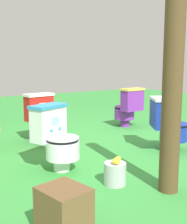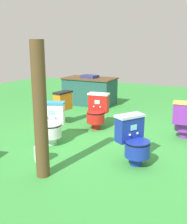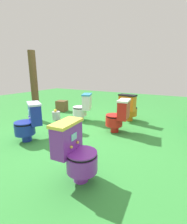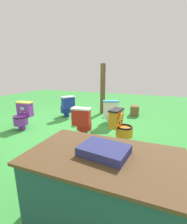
{
  "view_description": "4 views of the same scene",
  "coord_description": "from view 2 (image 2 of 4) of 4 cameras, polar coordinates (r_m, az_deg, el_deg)",
  "views": [
    {
      "loc": [
        -2.31,
        -3.4,
        1.19
      ],
      "look_at": [
        -0.09,
        -0.01,
        0.51
      ],
      "focal_mm": 48.07,
      "sensor_mm": 36.0,
      "label": 1
    },
    {
      "loc": [
        1.84,
        -4.26,
        1.76
      ],
      "look_at": [
        -0.53,
        0.47,
        0.39
      ],
      "focal_mm": 43.42,
      "sensor_mm": 36.0,
      "label": 2
    },
    {
      "loc": [
        2.6,
        1.85,
        1.29
      ],
      "look_at": [
        -0.13,
        0.29,
        0.5
      ],
      "focal_mm": 25.84,
      "sensor_mm": 36.0,
      "label": 3
    },
    {
      "loc": [
        -2.12,
        3.85,
        1.53
      ],
      "look_at": [
        -0.51,
        -0.11,
        0.41
      ],
      "focal_mm": 25.16,
      "sensor_mm": 36.0,
      "label": 4
    }
  ],
  "objects": [
    {
      "name": "lemon_bucket",
      "position": [
        4.26,
        -10.97,
        -8.46
      ],
      "size": [
        0.22,
        0.22,
        0.28
      ],
      "color": "#B7B7BF",
      "rests_on": "ground"
    },
    {
      "name": "vendor_table",
      "position": [
        7.84,
        -0.79,
        4.48
      ],
      "size": [
        1.47,
        0.88,
        0.85
      ],
      "rotation": [
        0.0,
        0.0,
        0.01
      ],
      "color": "#23514C",
      "rests_on": "ground"
    },
    {
      "name": "toilet_orange",
      "position": [
        6.02,
        -7.16,
        1.09
      ],
      "size": [
        0.54,
        0.46,
        0.73
      ],
      "rotation": [
        0.0,
        0.0,
        1.44
      ],
      "color": "orange",
      "rests_on": "ground"
    },
    {
      "name": "wooden_post",
      "position": [
        3.53,
        -11.16,
        0.08
      ],
      "size": [
        0.18,
        0.18,
        1.8
      ],
      "primitive_type": "cylinder",
      "color": "brown",
      "rests_on": "ground"
    },
    {
      "name": "ground",
      "position": [
        4.96,
        3.06,
        -6.28
      ],
      "size": [
        14.0,
        14.0,
        0.0
      ],
      "primitive_type": "plane",
      "color": "green"
    },
    {
      "name": "toilet_blue",
      "position": [
        4.04,
        8.46,
        -5.78
      ],
      "size": [
        0.63,
        0.6,
        0.73
      ],
      "rotation": [
        0.0,
        0.0,
        4.14
      ],
      "color": "#192D9E",
      "rests_on": "ground"
    },
    {
      "name": "toilet_red",
      "position": [
        5.64,
        0.74,
        0.24
      ],
      "size": [
        0.46,
        0.54,
        0.73
      ],
      "rotation": [
        0.0,
        0.0,
        3.27
      ],
      "color": "red",
      "rests_on": "ground"
    },
    {
      "name": "toilet_white",
      "position": [
        4.87,
        -8.79,
        -2.26
      ],
      "size": [
        0.56,
        0.61,
        0.73
      ],
      "rotation": [
        0.0,
        0.0,
        3.54
      ],
      "color": "white",
      "rests_on": "ground"
    },
    {
      "name": "toilet_purple",
      "position": [
        5.28,
        18.67,
        -1.53
      ],
      "size": [
        0.45,
        0.52,
        0.73
      ],
      "rotation": [
        0.0,
        0.0,
        0.08
      ],
      "color": "purple",
      "rests_on": "ground"
    }
  ]
}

